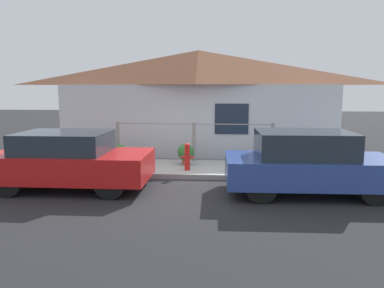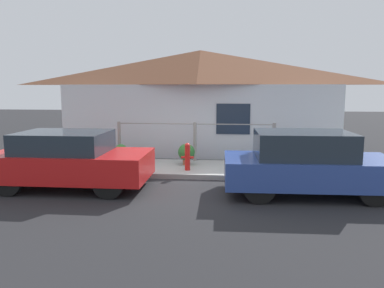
% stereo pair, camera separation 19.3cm
% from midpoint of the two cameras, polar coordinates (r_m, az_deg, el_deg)
% --- Properties ---
extents(ground_plane, '(60.00, 60.00, 0.00)m').
position_cam_midpoint_polar(ground_plane, '(9.83, -1.15, -5.45)').
color(ground_plane, '#262628').
extents(sidewalk, '(24.00, 2.07, 0.13)m').
position_cam_midpoint_polar(sidewalk, '(10.82, -0.58, -3.78)').
color(sidewalk, '#9E9E99').
rests_on(sidewalk, ground_plane).
extents(house, '(9.77, 2.23, 3.69)m').
position_cam_midpoint_polar(house, '(13.37, 0.54, 10.81)').
color(house, silver).
rests_on(house, ground_plane).
extents(fence, '(4.90, 0.10, 1.19)m').
position_cam_midpoint_polar(fence, '(11.56, -0.18, 0.66)').
color(fence, gray).
rests_on(fence, sidewalk).
extents(car_left, '(3.71, 1.79, 1.36)m').
position_cam_midpoint_polar(car_left, '(9.31, -18.72, -2.34)').
color(car_left, red).
rests_on(car_left, ground_plane).
extents(car_right, '(3.77, 1.80, 1.42)m').
position_cam_midpoint_polar(car_right, '(8.73, 16.62, -2.82)').
color(car_right, '#2D4793').
rests_on(car_right, ground_plane).
extents(fire_hydrant, '(0.34, 0.15, 0.76)m').
position_cam_midpoint_polar(fire_hydrant, '(10.25, -1.27, -1.84)').
color(fire_hydrant, red).
rests_on(fire_hydrant, sidewalk).
extents(potted_plant_near_hydrant, '(0.49, 0.49, 0.63)m').
position_cam_midpoint_polar(potted_plant_near_hydrant, '(10.97, -1.46, -1.35)').
color(potted_plant_near_hydrant, '#9E5638').
rests_on(potted_plant_near_hydrant, sidewalk).
extents(potted_plant_by_fence, '(0.40, 0.40, 0.53)m').
position_cam_midpoint_polar(potted_plant_by_fence, '(11.74, -11.42, -1.28)').
color(potted_plant_by_fence, brown).
rests_on(potted_plant_by_fence, sidewalk).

